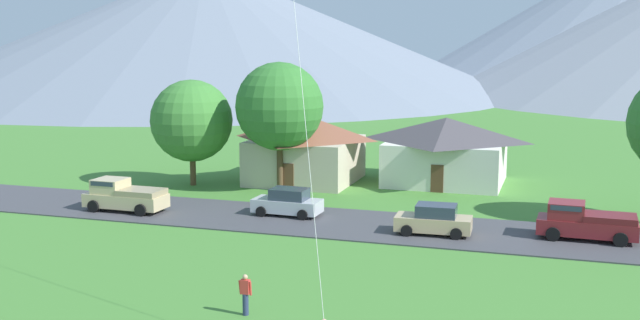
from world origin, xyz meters
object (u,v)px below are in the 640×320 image
(house_left_center, at_px, (305,147))
(parked_car_tan_mid_west, at_px, (434,220))
(pickup_truck_maroon_east_side, at_px, (584,221))
(watcher_person, at_px, (245,294))
(tree_near_left, at_px, (279,106))
(parked_car_silver_west_end, at_px, (288,203))
(tree_left_of_center, at_px, (192,121))
(house_leftmost, at_px, (446,149))
(pickup_truck_sand_west_side, at_px, (124,195))

(house_left_center, distance_m, parked_car_tan_mid_west, 18.01)
(pickup_truck_maroon_east_side, distance_m, watcher_person, 20.69)
(tree_near_left, relative_size, parked_car_silver_west_end, 2.19)
(parked_car_silver_west_end, bearing_deg, tree_left_of_center, 144.42)
(house_left_center, height_order, pickup_truck_maroon_east_side, house_left_center)
(tree_left_of_center, relative_size, pickup_truck_maroon_east_side, 1.50)
(tree_left_of_center, distance_m, watcher_person, 28.16)
(parked_car_tan_mid_west, bearing_deg, parked_car_silver_west_end, 169.14)
(tree_near_left, height_order, pickup_truck_maroon_east_side, tree_near_left)
(parked_car_tan_mid_west, bearing_deg, house_leftmost, 96.37)
(pickup_truck_sand_west_side, distance_m, watcher_person, 20.54)
(pickup_truck_sand_west_side, bearing_deg, tree_near_left, 53.09)
(parked_car_tan_mid_west, height_order, pickup_truck_maroon_east_side, pickup_truck_maroon_east_side)
(tree_left_of_center, distance_m, pickup_truck_sand_west_side, 10.08)
(tree_near_left, xyz_separation_m, parked_car_silver_west_end, (3.31, -7.34, -5.23))
(house_leftmost, bearing_deg, parked_car_silver_west_end, -118.21)
(house_left_center, xyz_separation_m, parked_car_tan_mid_west, (12.12, -13.19, -1.79))
(house_leftmost, xyz_separation_m, parked_car_silver_west_end, (-7.58, -14.13, -1.71))
(tree_near_left, height_order, parked_car_silver_west_end, tree_near_left)
(parked_car_tan_mid_west, relative_size, watcher_person, 2.56)
(house_leftmost, height_order, pickup_truck_sand_west_side, house_leftmost)
(tree_near_left, height_order, parked_car_tan_mid_west, tree_near_left)
(parked_car_tan_mid_west, height_order, pickup_truck_sand_west_side, pickup_truck_sand_west_side)
(pickup_truck_maroon_east_side, height_order, watcher_person, pickup_truck_maroon_east_side)
(tree_left_of_center, bearing_deg, tree_near_left, -0.04)
(pickup_truck_maroon_east_side, xyz_separation_m, watcher_person, (-13.02, -16.08, -0.18))
(parked_car_tan_mid_west, distance_m, pickup_truck_maroon_east_side, 8.07)
(tree_near_left, xyz_separation_m, pickup_truck_sand_west_side, (-7.01, -9.34, -5.04))
(tree_near_left, bearing_deg, watcher_person, -72.30)
(tree_left_of_center, bearing_deg, watcher_person, -58.55)
(pickup_truck_sand_west_side, bearing_deg, pickup_truck_maroon_east_side, 3.38)
(house_left_center, relative_size, watcher_person, 5.02)
(house_leftmost, bearing_deg, tree_near_left, -148.05)
(watcher_person, bearing_deg, parked_car_tan_mid_west, 70.90)
(house_leftmost, relative_size, pickup_truck_maroon_east_side, 1.75)
(house_left_center, distance_m, tree_near_left, 5.35)
(parked_car_silver_west_end, distance_m, watcher_person, 16.99)
(house_leftmost, relative_size, house_left_center, 1.09)
(parked_car_silver_west_end, bearing_deg, parked_car_tan_mid_west, -10.86)
(parked_car_silver_west_end, relative_size, pickup_truck_sand_west_side, 0.81)
(watcher_person, bearing_deg, tree_near_left, 107.70)
(pickup_truck_maroon_east_side, bearing_deg, watcher_person, -128.99)
(parked_car_silver_west_end, bearing_deg, watcher_person, -75.40)
(tree_left_of_center, xyz_separation_m, pickup_truck_sand_west_side, (-0.05, -9.34, -3.79))
(house_left_center, height_order, watcher_person, house_left_center)
(house_left_center, relative_size, pickup_truck_maroon_east_side, 1.60)
(house_left_center, distance_m, parked_car_silver_west_end, 11.87)
(parked_car_silver_west_end, height_order, pickup_truck_sand_west_side, pickup_truck_sand_west_side)
(parked_car_tan_mid_west, distance_m, watcher_person, 15.50)
(tree_near_left, xyz_separation_m, parked_car_tan_mid_west, (12.66, -9.13, -5.23))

